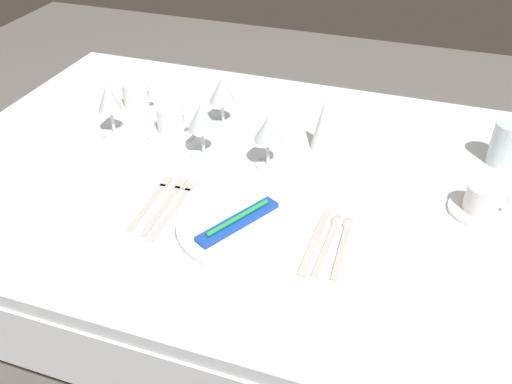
# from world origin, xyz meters

# --- Properties ---
(ground_plane) EXTENTS (6.00, 6.00, 0.00)m
(ground_plane) POSITION_xyz_m (0.00, 0.00, 0.00)
(ground_plane) COLOR slate
(dining_table) EXTENTS (1.80, 1.11, 0.74)m
(dining_table) POSITION_xyz_m (0.00, 0.00, 0.66)
(dining_table) COLOR white
(dining_table) RESTS_ON ground
(dinner_plate) EXTENTS (0.27, 0.27, 0.02)m
(dinner_plate) POSITION_xyz_m (-0.04, -0.22, 0.75)
(dinner_plate) COLOR white
(dinner_plate) RESTS_ON dining_table
(toothbrush_package) EXTENTS (0.13, 0.20, 0.02)m
(toothbrush_package) POSITION_xyz_m (-0.04, -0.22, 0.77)
(toothbrush_package) COLOR blue
(toothbrush_package) RESTS_ON dinner_plate
(fork_outer) EXTENTS (0.02, 0.23, 0.00)m
(fork_outer) POSITION_xyz_m (-0.20, -0.20, 0.74)
(fork_outer) COLOR beige
(fork_outer) RESTS_ON dining_table
(fork_inner) EXTENTS (0.02, 0.22, 0.00)m
(fork_inner) POSITION_xyz_m (-0.23, -0.19, 0.74)
(fork_inner) COLOR beige
(fork_inner) RESTS_ON dining_table
(fork_salad) EXTENTS (0.03, 0.21, 0.00)m
(fork_salad) POSITION_xyz_m (-0.27, -0.19, 0.74)
(fork_salad) COLOR beige
(fork_salad) RESTS_ON dining_table
(dinner_knife) EXTENTS (0.02, 0.22, 0.00)m
(dinner_knife) POSITION_xyz_m (0.13, -0.21, 0.74)
(dinner_knife) COLOR beige
(dinner_knife) RESTS_ON dining_table
(spoon_soup) EXTENTS (0.03, 0.20, 0.01)m
(spoon_soup) POSITION_xyz_m (0.16, -0.18, 0.74)
(spoon_soup) COLOR beige
(spoon_soup) RESTS_ON dining_table
(spoon_dessert) EXTENTS (0.03, 0.20, 0.01)m
(spoon_dessert) POSITION_xyz_m (0.19, -0.18, 0.74)
(spoon_dessert) COLOR beige
(spoon_dessert) RESTS_ON dining_table
(saucer_left) EXTENTS (0.14, 0.14, 0.01)m
(saucer_left) POSITION_xyz_m (0.46, 0.01, 0.74)
(saucer_left) COLOR white
(saucer_left) RESTS_ON dining_table
(coffee_cup_left) EXTENTS (0.10, 0.08, 0.06)m
(coffee_cup_left) POSITION_xyz_m (0.46, 0.01, 0.78)
(coffee_cup_left) COLOR white
(coffee_cup_left) RESTS_ON saucer_left
(saucer_right) EXTENTS (0.14, 0.14, 0.01)m
(saucer_right) POSITION_xyz_m (-0.36, 0.11, 0.74)
(saucer_right) COLOR white
(saucer_right) RESTS_ON dining_table
(coffee_cup_right) EXTENTS (0.10, 0.08, 0.07)m
(coffee_cup_right) POSITION_xyz_m (-0.36, 0.11, 0.79)
(coffee_cup_right) COLOR white
(coffee_cup_right) RESTS_ON saucer_right
(saucer_far) EXTENTS (0.13, 0.13, 0.01)m
(saucer_far) POSITION_xyz_m (-0.53, 0.22, 0.74)
(saucer_far) COLOR white
(saucer_far) RESTS_ON dining_table
(coffee_cup_far) EXTENTS (0.10, 0.08, 0.07)m
(coffee_cup_far) POSITION_xyz_m (-0.52, 0.22, 0.78)
(coffee_cup_far) COLOR white
(coffee_cup_far) RESTS_ON saucer_far
(wine_glass_centre) EXTENTS (0.07, 0.07, 0.15)m
(wine_glass_centre) POSITION_xyz_m (-0.23, 0.04, 0.84)
(wine_glass_centre) COLOR silver
(wine_glass_centre) RESTS_ON dining_table
(wine_glass_left) EXTENTS (0.07, 0.07, 0.14)m
(wine_glass_left) POSITION_xyz_m (-0.06, 0.04, 0.84)
(wine_glass_left) COLOR silver
(wine_glass_left) RESTS_ON dining_table
(wine_glass_right) EXTENTS (0.07, 0.07, 0.14)m
(wine_glass_right) POSITION_xyz_m (-0.25, 0.21, 0.84)
(wine_glass_right) COLOR silver
(wine_glass_right) RESTS_ON dining_table
(wine_glass_far) EXTENTS (0.07, 0.07, 0.15)m
(wine_glass_far) POSITION_xyz_m (-0.51, 0.06, 0.84)
(wine_glass_far) COLOR silver
(wine_glass_far) RESTS_ON dining_table
(drink_tumbler) EXTENTS (0.07, 0.07, 0.11)m
(drink_tumbler) POSITION_xyz_m (0.50, 0.25, 0.80)
(drink_tumbler) COLOR silver
(drink_tumbler) RESTS_ON dining_table
(napkin_folded) EXTENTS (0.07, 0.07, 0.15)m
(napkin_folded) POSITION_xyz_m (0.05, 0.17, 0.82)
(napkin_folded) COLOR white
(napkin_folded) RESTS_ON dining_table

